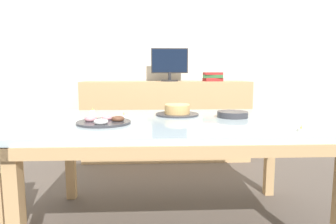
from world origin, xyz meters
TOP-DOWN VIEW (x-y plane):
  - wall_back at (0.00, 1.89)m, footprint 8.00×0.10m
  - dining_table at (0.00, 0.00)m, footprint 1.77×1.09m
  - sideboard at (0.00, 1.59)m, footprint 1.92×0.44m
  - computer_monitor at (0.04, 1.59)m, footprint 0.42×0.20m
  - book_stack at (0.55, 1.59)m, footprint 0.23×0.18m
  - cake_chocolate_round at (0.02, 0.22)m, footprint 0.31×0.31m
  - pastry_platter at (-0.44, -0.11)m, footprint 0.32×0.32m
  - plate_stack at (0.39, 0.10)m, footprint 0.21×0.21m
  - tealight_right_edge at (-0.35, 0.14)m, footprint 0.04×0.04m
  - tealight_left_edge at (0.62, -0.40)m, footprint 0.04×0.04m
  - tealight_centre at (-0.61, 0.40)m, footprint 0.04×0.04m

SIDE VIEW (x-z plane):
  - sideboard at x=0.00m, z-range 0.00..0.92m
  - dining_table at x=0.00m, z-range 0.29..1.01m
  - tealight_right_edge at x=-0.35m, z-range 0.71..0.75m
  - tealight_left_edge at x=0.62m, z-range 0.71..0.75m
  - tealight_centre at x=-0.61m, z-range 0.71..0.75m
  - pastry_platter at x=-0.44m, z-range 0.71..0.76m
  - plate_stack at x=0.39m, z-range 0.72..0.76m
  - cake_chocolate_round at x=0.02m, z-range 0.71..0.79m
  - book_stack at x=0.55m, z-range 0.92..1.02m
  - computer_monitor at x=0.04m, z-range 0.92..1.30m
  - wall_back at x=0.00m, z-range 0.00..2.60m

